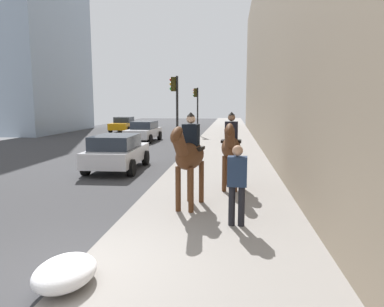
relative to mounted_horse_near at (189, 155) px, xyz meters
The scene contains 11 objects.
sidewalk_slab 3.85m from the mounted_horse_near, 169.79° to the right, with size 120.00×4.15×0.12m, color gray.
glass_office_tower 32.23m from the mounted_horse_near, 39.35° to the left, with size 12.00×10.00×22.75m, color #8C9EB2.
mounted_horse_near is the anchor object (origin of this frame).
mounted_horse_far 2.29m from the mounted_horse_near, 25.96° to the right, with size 2.15×0.63×2.31m.
pedestrian_greeting 1.69m from the mounted_horse_near, 136.29° to the right, with size 0.28×0.41×1.70m.
car_near_lane 25.77m from the mounted_horse_near, 21.01° to the left, with size 4.50×2.00×1.44m.
car_mid_lane 6.29m from the mounted_horse_near, 34.60° to the left, with size 3.95×2.05×1.44m.
car_far_lane 16.83m from the mounted_horse_near, 18.00° to the left, with size 4.25×2.00×1.44m.
traffic_light_near_curb 9.39m from the mounted_horse_near, 11.15° to the left, with size 0.20×0.44×4.04m.
traffic_light_far_curb 20.14m from the mounted_horse_near, ahead, with size 0.20×0.44×3.97m.
snow_pile_near 4.27m from the mounted_horse_near, 161.80° to the left, with size 1.08×0.83×0.37m, color white.
Camera 1 is at (-4.76, -2.44, 2.65)m, focal length 32.58 mm.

